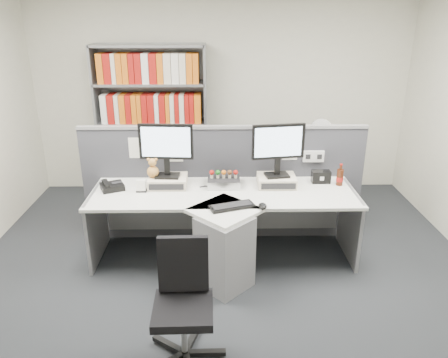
{
  "coord_description": "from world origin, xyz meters",
  "views": [
    {
      "loc": [
        -0.06,
        -3.09,
        2.38
      ],
      "look_at": [
        0.0,
        0.65,
        0.92
      ],
      "focal_mm": 34.7,
      "sensor_mm": 36.0,
      "label": 1
    }
  ],
  "objects_px": {
    "speaker": "(321,177)",
    "filing_cabinet": "(317,182)",
    "desktop_pc": "(224,181)",
    "mouse": "(263,206)",
    "desk_fan": "(321,133)",
    "shelving_unit": "(153,126)",
    "keyboard": "(232,206)",
    "desk_phone": "(112,186)",
    "monitor_right": "(278,146)",
    "cola_bottle": "(340,177)",
    "desk": "(224,226)",
    "office_chair": "(183,299)",
    "monitor_left": "(166,146)",
    "desk_calendar": "(141,187)"
  },
  "relations": [
    {
      "from": "speaker",
      "to": "filing_cabinet",
      "type": "relative_size",
      "value": 0.27
    },
    {
      "from": "desktop_pc",
      "to": "mouse",
      "type": "xyz_separation_m",
      "value": [
        0.34,
        -0.56,
        -0.02
      ]
    },
    {
      "from": "mouse",
      "to": "desk_fan",
      "type": "xyz_separation_m",
      "value": [
        0.86,
        1.56,
        0.25
      ]
    },
    {
      "from": "shelving_unit",
      "to": "desktop_pc",
      "type": "bearing_deg",
      "value": -58.19
    },
    {
      "from": "keyboard",
      "to": "desk_phone",
      "type": "distance_m",
      "value": 1.26
    },
    {
      "from": "desk_phone",
      "to": "desktop_pc",
      "type": "bearing_deg",
      "value": 4.88
    },
    {
      "from": "keyboard",
      "to": "speaker",
      "type": "height_order",
      "value": "speaker"
    },
    {
      "from": "monitor_right",
      "to": "cola_bottle",
      "type": "distance_m",
      "value": 0.72
    },
    {
      "from": "monitor_right",
      "to": "keyboard",
      "type": "height_order",
      "value": "monitor_right"
    },
    {
      "from": "monitor_right",
      "to": "desk_phone",
      "type": "xyz_separation_m",
      "value": [
        -1.65,
        -0.08,
        -0.38
      ]
    },
    {
      "from": "shelving_unit",
      "to": "cola_bottle",
      "type": "bearing_deg",
      "value": -35.27
    },
    {
      "from": "filing_cabinet",
      "to": "shelving_unit",
      "type": "bearing_deg",
      "value": 167.93
    },
    {
      "from": "speaker",
      "to": "desk",
      "type": "bearing_deg",
      "value": -155.59
    },
    {
      "from": "desktop_pc",
      "to": "office_chair",
      "type": "height_order",
      "value": "office_chair"
    },
    {
      "from": "monitor_right",
      "to": "desk_phone",
      "type": "relative_size",
      "value": 1.95
    },
    {
      "from": "desktop_pc",
      "to": "keyboard",
      "type": "xyz_separation_m",
      "value": [
        0.07,
        -0.54,
        -0.03
      ]
    },
    {
      "from": "desk_phone",
      "to": "shelving_unit",
      "type": "distance_m",
      "value": 1.58
    },
    {
      "from": "keyboard",
      "to": "shelving_unit",
      "type": "relative_size",
      "value": 0.22
    },
    {
      "from": "keyboard",
      "to": "desk_fan",
      "type": "distance_m",
      "value": 1.93
    },
    {
      "from": "desktop_pc",
      "to": "monitor_left",
      "type": "bearing_deg",
      "value": -178.96
    },
    {
      "from": "shelving_unit",
      "to": "desk_phone",
      "type": "bearing_deg",
      "value": -97.69
    },
    {
      "from": "shelving_unit",
      "to": "desk_fan",
      "type": "relative_size",
      "value": 4.32
    },
    {
      "from": "desk_phone",
      "to": "speaker",
      "type": "bearing_deg",
      "value": 4.25
    },
    {
      "from": "keyboard",
      "to": "desk_calendar",
      "type": "height_order",
      "value": "desk_calendar"
    },
    {
      "from": "keyboard",
      "to": "speaker",
      "type": "distance_m",
      "value": 1.11
    },
    {
      "from": "shelving_unit",
      "to": "keyboard",
      "type": "bearing_deg",
      "value": -64.08
    },
    {
      "from": "monitor_left",
      "to": "desk_phone",
      "type": "bearing_deg",
      "value": -171.22
    },
    {
      "from": "filing_cabinet",
      "to": "office_chair",
      "type": "xyz_separation_m",
      "value": [
        -1.51,
        -2.53,
        0.12
      ]
    },
    {
      "from": "monitor_left",
      "to": "office_chair",
      "type": "relative_size",
      "value": 0.62
    },
    {
      "from": "keyboard",
      "to": "monitor_left",
      "type": "bearing_deg",
      "value": 140.07
    },
    {
      "from": "desktop_pc",
      "to": "desk_phone",
      "type": "distance_m",
      "value": 1.12
    },
    {
      "from": "monitor_left",
      "to": "speaker",
      "type": "distance_m",
      "value": 1.61
    },
    {
      "from": "desk",
      "to": "desk_fan",
      "type": "xyz_separation_m",
      "value": [
        1.2,
        1.4,
        0.53
      ]
    },
    {
      "from": "desk_calendar",
      "to": "desk_phone",
      "type": "bearing_deg",
      "value": 169.27
    },
    {
      "from": "keyboard",
      "to": "shelving_unit",
      "type": "height_order",
      "value": "shelving_unit"
    },
    {
      "from": "desk_phone",
      "to": "cola_bottle",
      "type": "relative_size",
      "value": 1.21
    },
    {
      "from": "monitor_right",
      "to": "filing_cabinet",
      "type": "relative_size",
      "value": 0.77
    },
    {
      "from": "desktop_pc",
      "to": "desk_fan",
      "type": "bearing_deg",
      "value": 40.02
    },
    {
      "from": "office_chair",
      "to": "filing_cabinet",
      "type": "bearing_deg",
      "value": 59.16
    },
    {
      "from": "cola_bottle",
      "to": "desktop_pc",
      "type": "bearing_deg",
      "value": 179.27
    },
    {
      "from": "keyboard",
      "to": "filing_cabinet",
      "type": "height_order",
      "value": "keyboard"
    },
    {
      "from": "mouse",
      "to": "desk_fan",
      "type": "bearing_deg",
      "value": 61.27
    },
    {
      "from": "desk",
      "to": "desk_calendar",
      "type": "bearing_deg",
      "value": 163.32
    },
    {
      "from": "filing_cabinet",
      "to": "desk_calendar",
      "type": "bearing_deg",
      "value": -150.01
    },
    {
      "from": "desk_calendar",
      "to": "keyboard",
      "type": "bearing_deg",
      "value": -23.74
    },
    {
      "from": "desk",
      "to": "monitor_left",
      "type": "bearing_deg",
      "value": 145.65
    },
    {
      "from": "mouse",
      "to": "filing_cabinet",
      "type": "relative_size",
      "value": 0.17
    },
    {
      "from": "desk_fan",
      "to": "desk_calendar",
      "type": "bearing_deg",
      "value": -150.02
    },
    {
      "from": "desktop_pc",
      "to": "filing_cabinet",
      "type": "bearing_deg",
      "value": 40.03
    },
    {
      "from": "desk_phone",
      "to": "filing_cabinet",
      "type": "distance_m",
      "value": 2.59
    }
  ]
}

